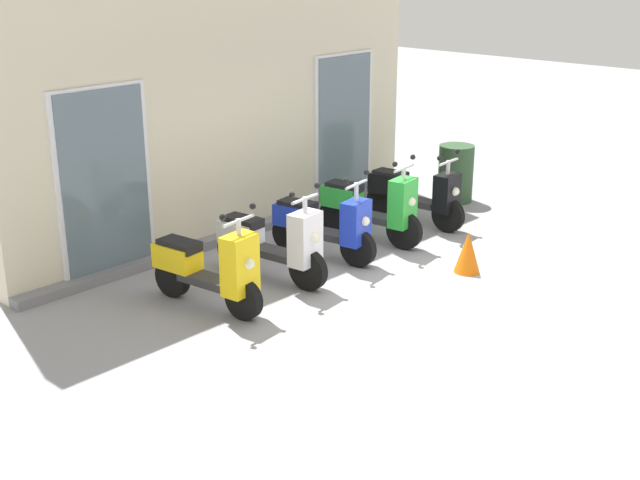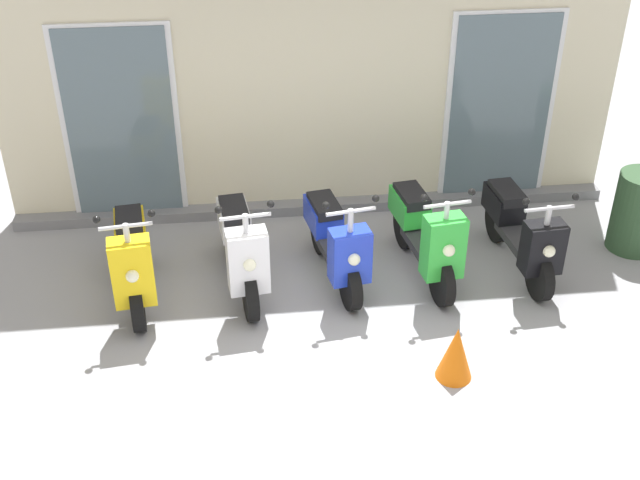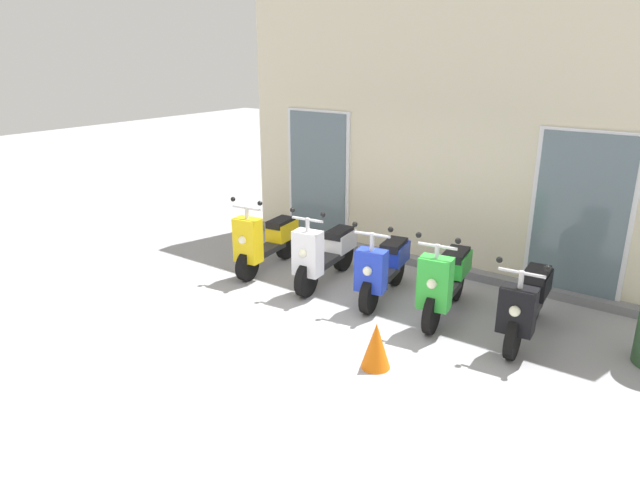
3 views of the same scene
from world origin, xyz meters
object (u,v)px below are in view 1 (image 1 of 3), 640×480
(scooter_white, at_px, (272,243))
(scooter_green, at_px, (372,206))
(scooter_yellow, at_px, (209,268))
(traffic_cone, at_px, (468,252))
(trash_bin, at_px, (456,173))
(scooter_blue, at_px, (324,225))
(scooter_black, at_px, (415,194))

(scooter_white, distance_m, scooter_green, 1.86)
(scooter_yellow, height_order, scooter_green, scooter_yellow)
(scooter_yellow, xyz_separation_m, traffic_cone, (2.84, -1.49, -0.21))
(trash_bin, bearing_deg, traffic_cone, -143.19)
(traffic_cone, bearing_deg, scooter_green, 87.38)
(scooter_yellow, bearing_deg, scooter_green, 1.80)
(trash_bin, bearing_deg, scooter_blue, -175.95)
(scooter_yellow, xyz_separation_m, scooter_black, (3.92, 0.12, -0.01))
(scooter_green, xyz_separation_m, scooter_black, (1.01, 0.03, -0.04))
(scooter_blue, xyz_separation_m, scooter_black, (1.92, -0.01, 0.01))
(scooter_black, bearing_deg, scooter_white, -179.42)
(scooter_yellow, relative_size, scooter_white, 0.94)
(trash_bin, bearing_deg, scooter_white, -176.31)
(scooter_black, distance_m, trash_bin, 1.41)
(scooter_yellow, distance_m, trash_bin, 5.32)
(scooter_blue, relative_size, traffic_cone, 2.92)
(scooter_black, bearing_deg, trash_bin, 10.01)
(scooter_green, distance_m, trash_bin, 2.41)
(scooter_black, relative_size, traffic_cone, 3.08)
(scooter_yellow, distance_m, scooter_black, 3.92)
(scooter_yellow, distance_m, traffic_cone, 3.21)
(scooter_white, xyz_separation_m, scooter_green, (1.86, 0.00, 0.03))
(trash_bin, distance_m, traffic_cone, 3.09)
(scooter_yellow, relative_size, trash_bin, 1.71)
(scooter_white, relative_size, scooter_green, 1.02)
(scooter_yellow, xyz_separation_m, scooter_blue, (2.00, 0.13, -0.02))
(traffic_cone, bearing_deg, trash_bin, 36.81)
(traffic_cone, bearing_deg, scooter_black, 56.03)
(traffic_cone, bearing_deg, scooter_yellow, 152.36)
(scooter_blue, distance_m, scooter_green, 0.91)
(scooter_white, xyz_separation_m, traffic_cone, (1.79, -1.58, -0.21))
(scooter_blue, bearing_deg, scooter_yellow, -176.31)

